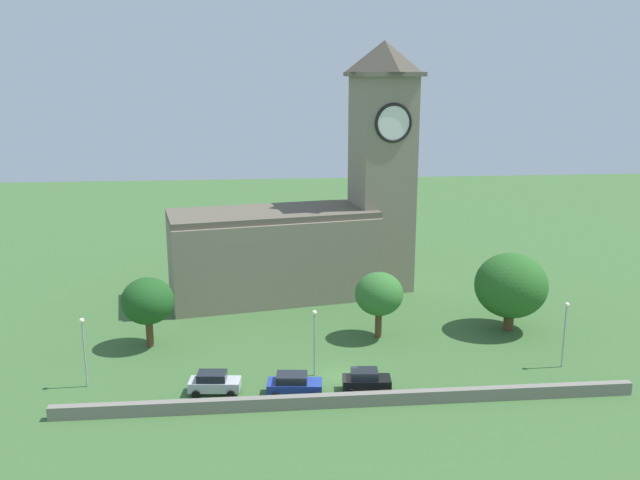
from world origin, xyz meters
name	(u,v)px	position (x,y,z in m)	size (l,w,h in m)	color
ground_plane	(325,317)	(0.00, 15.00, 0.00)	(200.00, 200.00, 0.00)	#3D6633
church	(311,224)	(-0.77, 23.58, 8.55)	(30.12, 14.09, 29.47)	gray
quay_barrier	(350,400)	(0.00, -5.44, 0.54)	(46.68, 0.70, 1.07)	gray
car_silver	(214,383)	(-10.91, -2.12, 0.92)	(4.36, 2.44, 1.83)	silver
car_blue	(294,384)	(-4.36, -3.07, 0.93)	(4.68, 2.64, 1.84)	#233D9E
car_black	(366,381)	(1.65, -3.00, 0.96)	(4.15, 2.47, 1.91)	black
streetlamp_west_end	(83,340)	(-21.71, 0.08, 4.18)	(0.44, 0.44, 6.14)	#9EA0A5
streetlamp_west_mid	(314,331)	(-2.36, 0.46, 4.12)	(0.44, 0.44, 6.04)	#9EA0A5
streetlamp_central	(565,323)	(20.03, 0.13, 4.18)	(0.44, 0.44, 6.14)	#9EA0A5
tree_riverside_west	(379,294)	(4.79, 8.75, 4.53)	(4.79, 4.79, 6.72)	brown
tree_riverside_east	(148,301)	(-17.68, 8.54, 4.59)	(5.00, 5.00, 6.88)	brown
tree_by_tower	(511,286)	(18.54, 9.52, 4.77)	(7.36, 7.36, 8.11)	brown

